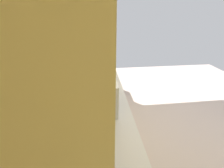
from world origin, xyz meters
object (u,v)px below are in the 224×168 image
Objects in this scene: oven_range at (98,75)px; microwave at (96,91)px; bowl at (104,78)px; kettle at (102,62)px.

microwave is at bearing 178.88° from oven_range.
bowl is at bearing -10.76° from microwave.
oven_range is 7.09× the size of bowl.
microwave is 0.64m from bowl.
microwave reaches higher than kettle.
kettle reaches higher than bowl.
bowl is (-1.17, -0.08, 0.46)m from oven_range.
kettle is (1.16, -0.12, -0.08)m from microwave.
kettle reaches higher than oven_range.
microwave is 2.49× the size of kettle.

